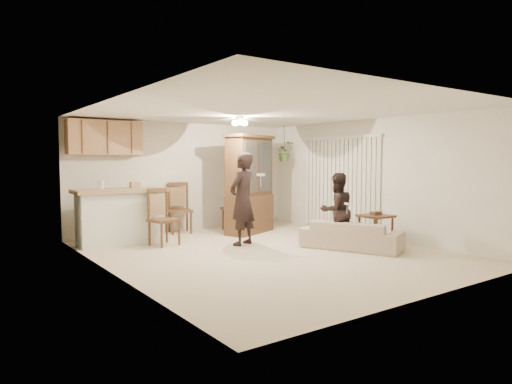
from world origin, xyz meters
TOP-DOWN VIEW (x-y plane):
  - floor at (0.00, 0.00)m, footprint 6.50×6.50m
  - ceiling at (0.00, 0.00)m, footprint 5.50×6.50m
  - wall_back at (0.00, 3.25)m, footprint 5.50×0.02m
  - wall_front at (0.00, -3.25)m, footprint 5.50×0.02m
  - wall_left at (-2.75, 0.00)m, footprint 0.02×6.50m
  - wall_right at (2.75, 0.00)m, footprint 0.02×6.50m
  - breakfast_bar at (-1.85, 2.35)m, footprint 1.60×0.55m
  - bar_top at (-1.85, 2.35)m, footprint 1.75×0.70m
  - upper_cabinets at (-1.90, 3.07)m, footprint 1.50×0.34m
  - vertical_blinds at (2.71, 0.90)m, footprint 0.06×2.30m
  - ceiling_fixture at (0.20, 1.20)m, footprint 0.36×0.36m
  - hanging_plant at (2.30, 2.40)m, footprint 0.43×0.37m
  - plant_cord at (2.30, 2.40)m, footprint 0.01×0.01m
  - sofa at (1.43, -0.65)m, footprint 1.43×2.01m
  - adult at (0.03, 0.87)m, footprint 0.77×0.65m
  - child at (1.27, -0.43)m, footprint 0.75×0.64m
  - china_hutch at (0.97, 1.99)m, footprint 1.49×1.05m
  - side_table at (2.04, -0.70)m, footprint 0.56×0.56m
  - chair_bar at (-1.23, 1.69)m, footprint 0.57×0.57m
  - chair_hutch_left at (-0.31, 2.90)m, footprint 0.61×0.61m
  - chair_hutch_right at (0.99, 2.59)m, footprint 0.65×0.65m
  - controller_adult at (0.19, 0.48)m, footprint 0.10×0.16m
  - controller_child at (1.20, -0.75)m, footprint 0.06×0.13m

SIDE VIEW (x-z plane):
  - floor at x=0.00m, z-range 0.00..0.00m
  - chair_bar at x=-1.23m, z-range -0.24..0.86m
  - side_table at x=2.04m, z-range -0.02..0.64m
  - chair_hutch_left at x=-0.31m, z-range -0.25..0.89m
  - chair_hutch_right at x=0.99m, z-range -0.25..0.91m
  - sofa at x=1.43m, z-range 0.00..0.73m
  - breakfast_bar at x=-1.85m, z-range 0.00..1.00m
  - child at x=1.27m, z-range 0.00..1.35m
  - controller_child at x=1.20m, z-range 0.84..0.88m
  - adult at x=0.03m, z-range 0.00..1.80m
  - bar_top at x=-1.85m, z-range 1.01..1.09m
  - china_hutch at x=0.97m, z-range -0.01..2.18m
  - vertical_blinds at x=2.71m, z-range 0.05..2.15m
  - wall_back at x=0.00m, z-range 0.00..2.50m
  - wall_front at x=0.00m, z-range 0.00..2.50m
  - wall_left at x=-2.75m, z-range 0.00..2.50m
  - wall_right at x=2.75m, z-range 0.00..2.50m
  - controller_adult at x=0.19m, z-range 1.34..1.39m
  - hanging_plant at x=2.30m, z-range 1.61..2.09m
  - upper_cabinets at x=-1.90m, z-range 1.75..2.45m
  - plant_cord at x=2.30m, z-range 1.85..2.50m
  - ceiling_fixture at x=0.20m, z-range 2.30..2.50m
  - ceiling at x=0.00m, z-range 2.49..2.51m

